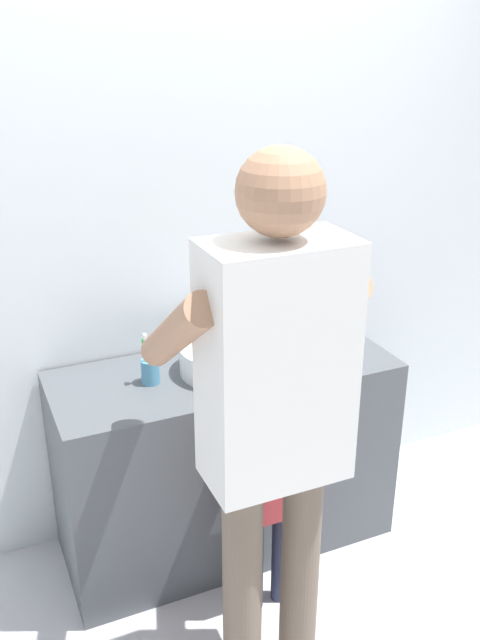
{
  "coord_description": "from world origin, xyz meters",
  "views": [
    {
      "loc": [
        -0.92,
        -1.94,
        2.06
      ],
      "look_at": [
        0.0,
        0.15,
        1.09
      ],
      "focal_mm": 38.51,
      "sensor_mm": 36.0,
      "label": 1
    }
  ],
  "objects": [
    {
      "name": "sink_basin",
      "position": [
        0.0,
        0.28,
        0.88
      ],
      "size": [
        0.37,
        0.37,
        0.11
      ],
      "color": "white",
      "rests_on": "vanity_cabinet"
    },
    {
      "name": "adult_parent",
      "position": [
        -0.13,
        -0.39,
        1.08
      ],
      "size": [
        0.56,
        0.58,
        1.8
      ],
      "color": "#6B5B4C",
      "rests_on": "ground"
    },
    {
      "name": "toothbrush_cup",
      "position": [
        -0.3,
        0.31,
        0.88
      ],
      "size": [
        0.07,
        0.07,
        0.21
      ],
      "color": "#4C8EB2",
      "rests_on": "vanity_cabinet"
    },
    {
      "name": "vanity_cabinet",
      "position": [
        0.0,
        0.3,
        0.41
      ],
      "size": [
        1.37,
        0.54,
        0.83
      ],
      "primitive_type": "cube",
      "color": "#4C5156",
      "rests_on": "ground"
    },
    {
      "name": "child_toddler",
      "position": [
        0.0,
        -0.1,
        0.55
      ],
      "size": [
        0.28,
        0.28,
        0.91
      ],
      "color": "#2D334C",
      "rests_on": "ground"
    },
    {
      "name": "faucet",
      "position": [
        0.0,
        0.5,
        0.91
      ],
      "size": [
        0.18,
        0.14,
        0.18
      ],
      "color": "#B7BABF",
      "rests_on": "vanity_cabinet"
    },
    {
      "name": "back_wall",
      "position": [
        0.0,
        0.62,
        1.35
      ],
      "size": [
        4.4,
        0.08,
        2.7
      ],
      "color": "silver",
      "rests_on": "ground"
    },
    {
      "name": "ground_plane",
      "position": [
        0.0,
        0.0,
        0.0
      ],
      "size": [
        14.0,
        14.0,
        0.0
      ],
      "primitive_type": "plane",
      "color": "silver"
    }
  ]
}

